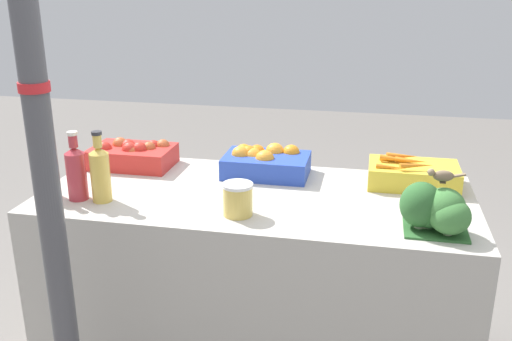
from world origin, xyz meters
name	(u,v)px	position (x,y,z in m)	size (l,w,h in m)	color
market_table	(256,278)	(0.00, 0.00, 0.40)	(1.78, 0.79, 0.80)	#B7B2A8
support_pole	(37,110)	(-0.53, -0.66, 1.28)	(0.09, 0.09, 2.56)	#4C4C51
apple_crate	(133,154)	(-0.64, 0.23, 0.86)	(0.38, 0.24, 0.13)	red
orange_crate	(264,162)	(-0.01, 0.24, 0.86)	(0.38, 0.24, 0.13)	#2847B7
carrot_crate	(412,174)	(0.64, 0.23, 0.85)	(0.38, 0.24, 0.13)	gold
broccoli_pile	(434,209)	(0.68, -0.24, 0.89)	(0.24, 0.20, 0.18)	#2D602D
juice_bottle_cloudy	(49,170)	(-0.81, -0.21, 0.92)	(0.06, 0.06, 0.28)	beige
juice_bottle_ruby	(76,171)	(-0.69, -0.21, 0.92)	(0.08, 0.08, 0.28)	#B2333D
juice_bottle_golden	(100,172)	(-0.59, -0.21, 0.92)	(0.08, 0.08, 0.29)	gold
pickle_jar	(238,199)	(-0.02, -0.23, 0.87)	(0.12, 0.12, 0.13)	#DBBC56
sparrow_bird	(442,175)	(0.70, -0.22, 1.01)	(0.14, 0.04, 0.05)	#4C3D2D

